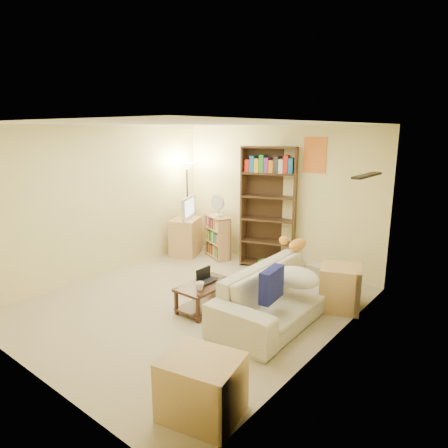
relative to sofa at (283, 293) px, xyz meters
The scene contains 19 objects.
room 1.84m from the sofa, 159.68° to the right, with size 4.50×4.54×2.52m.
sofa is the anchor object (origin of this frame).
navy_pillow 0.59m from the sofa, 76.30° to the right, with size 0.44×0.13×0.39m, color navy.
cream_blanket 0.29m from the sofa, 19.61° to the left, with size 0.61×0.44×0.26m, color silver.
tabby_cat 1.01m from the sofa, 109.78° to the left, with size 0.52×0.19×0.18m.
coffee_table 1.06m from the sofa, 152.99° to the right, with size 0.47×0.84×0.37m.
laptop 1.00m from the sofa, 154.71° to the right, with size 0.26×0.39×0.03m, color black.
laptop_screen 1.11m from the sofa, 157.40° to the right, with size 0.01×0.28×0.19m, color white.
mug 1.10m from the sofa, 141.76° to the right, with size 0.14×0.14×0.11m, color white.
tv_remote 0.87m from the sofa, 166.62° to the right, with size 0.05×0.15×0.02m, color black.
tv_stand 3.13m from the sofa, 157.87° to the left, with size 0.48×0.68×0.72m, color tan.
television 3.19m from the sofa, 157.87° to the left, with size 0.41×0.72×0.43m, color black.
tall_bookshelf 2.18m from the sofa, 128.17° to the left, with size 1.02×0.61×2.15m.
short_bookshelf 2.68m from the sofa, 148.23° to the left, with size 0.69×0.50×0.82m.
desk_fan 2.72m from the sofa, 148.50° to the left, with size 0.29×0.16×0.43m.
floor_lamp 3.39m from the sofa, 156.38° to the left, with size 0.31×0.31×1.80m.
side_table 0.86m from the sofa, 55.06° to the left, with size 0.53×0.53×0.61m, color tan.
end_cabinet 2.12m from the sofa, 78.55° to the right, with size 0.65×0.54×0.54m, color tan.
book_stacks 1.69m from the sofa, 127.07° to the left, with size 0.52×0.24×0.21m.
Camera 1 is at (3.67, -3.86, 2.42)m, focal length 32.00 mm.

